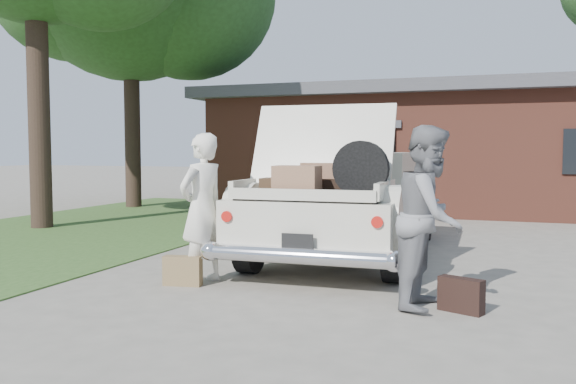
% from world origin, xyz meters
% --- Properties ---
extents(ground, '(90.00, 90.00, 0.00)m').
position_xyz_m(ground, '(0.00, 0.00, 0.00)').
color(ground, gray).
rests_on(ground, ground).
extents(grass_strip, '(6.00, 16.00, 0.02)m').
position_xyz_m(grass_strip, '(-5.50, 3.00, 0.01)').
color(grass_strip, '#2D4C1E').
rests_on(grass_strip, ground).
extents(house, '(12.80, 7.80, 3.30)m').
position_xyz_m(house, '(0.98, 11.47, 1.67)').
color(house, brown).
rests_on(house, ground).
extents(sedan, '(2.34, 5.67, 2.24)m').
position_xyz_m(sedan, '(0.34, 2.50, 0.82)').
color(sedan, beige).
rests_on(sedan, ground).
extents(woman_left, '(0.64, 0.78, 1.84)m').
position_xyz_m(woman_left, '(-0.88, -0.06, 0.92)').
color(woman_left, white).
rests_on(woman_left, ground).
extents(woman_right, '(0.82, 1.00, 1.89)m').
position_xyz_m(woman_right, '(1.89, -0.32, 0.95)').
color(woman_right, gray).
rests_on(woman_right, ground).
extents(suitcase_left, '(0.48, 0.22, 0.36)m').
position_xyz_m(suitcase_left, '(-1.03, -0.30, 0.18)').
color(suitcase_left, olive).
rests_on(suitcase_left, ground).
extents(suitcase_right, '(0.48, 0.31, 0.35)m').
position_xyz_m(suitcase_right, '(2.23, -0.44, 0.18)').
color(suitcase_right, black).
rests_on(suitcase_right, ground).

